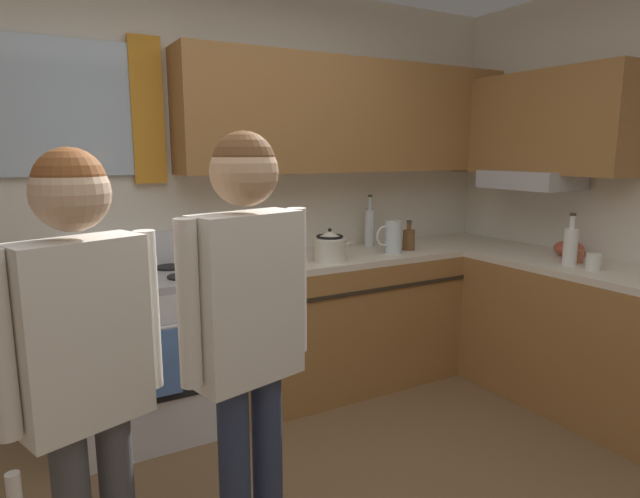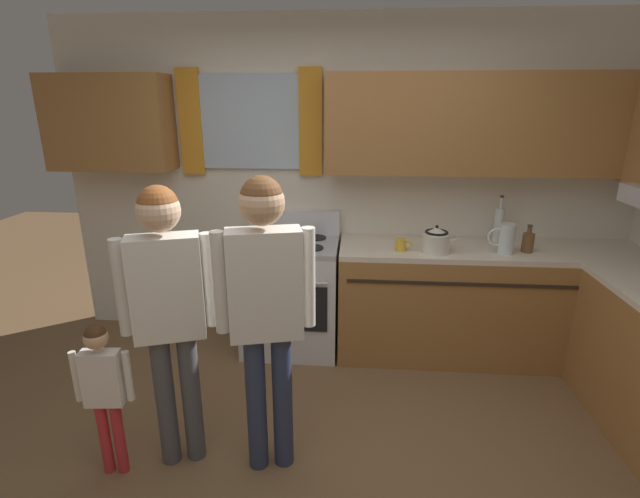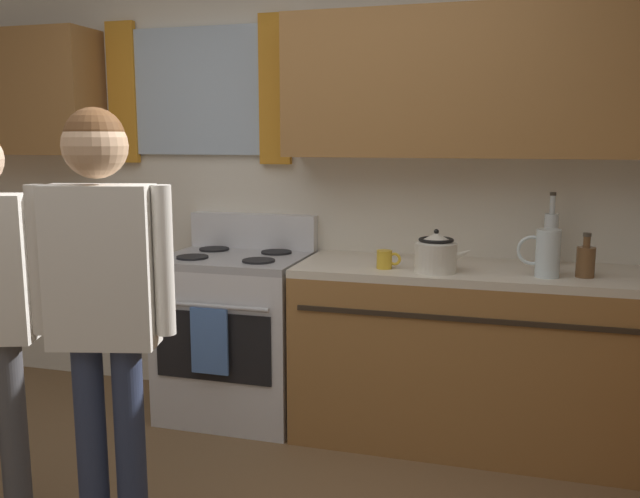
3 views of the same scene
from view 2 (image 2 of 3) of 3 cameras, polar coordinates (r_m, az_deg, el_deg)
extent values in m
plane|color=brown|center=(2.75, 0.62, -27.86)|extent=(12.00, 12.00, 0.00)
cube|color=silver|center=(3.88, 2.77, 7.86)|extent=(4.60, 0.10, 2.60)
cube|color=silver|center=(3.85, -8.54, 15.06)|extent=(0.78, 0.03, 0.72)
cube|color=orange|center=(3.98, -15.56, 14.71)|extent=(0.18, 0.04, 0.82)
cube|color=orange|center=(3.76, -1.16, 15.19)|extent=(0.18, 0.04, 0.82)
cube|color=#9E6B38|center=(4.11, -24.40, 13.89)|extent=(0.95, 0.32, 0.72)
cube|color=#9E6B38|center=(3.74, 20.22, 14.13)|extent=(2.42, 0.32, 0.72)
cube|color=#9E6B38|center=(3.92, 19.56, -6.41)|extent=(2.30, 0.62, 0.86)
cube|color=beige|center=(3.76, 20.26, -0.13)|extent=(2.30, 0.62, 0.04)
cube|color=#2D2319|center=(3.53, 21.27, -4.17)|extent=(2.18, 0.01, 0.02)
cube|color=silver|center=(3.82, -3.55, -5.97)|extent=(0.75, 0.62, 0.86)
cube|color=black|center=(3.52, -4.31, -7.28)|extent=(0.63, 0.01, 0.36)
cylinder|color=#ADADB2|center=(3.41, -4.46, -4.10)|extent=(0.63, 0.02, 0.02)
cube|color=#ADADB2|center=(3.66, -3.69, 0.48)|extent=(0.75, 0.62, 0.04)
cube|color=silver|center=(3.89, -3.14, 3.35)|extent=(0.75, 0.08, 0.20)
cylinder|color=black|center=(3.56, -7.02, 0.29)|extent=(0.17, 0.17, 0.01)
cylinder|color=black|center=(3.50, -0.97, 0.14)|extent=(0.17, 0.17, 0.01)
cylinder|color=black|center=(3.82, -6.20, 1.52)|extent=(0.17, 0.17, 0.01)
cylinder|color=black|center=(3.76, -0.55, 1.39)|extent=(0.17, 0.17, 0.01)
cube|color=#4C72B7|center=(3.47, -4.41, -6.92)|extent=(0.20, 0.02, 0.34)
cylinder|color=silver|center=(3.92, 21.03, 2.74)|extent=(0.07, 0.07, 0.26)
cylinder|color=silver|center=(3.88, 21.31, 5.24)|extent=(0.03, 0.03, 0.09)
cylinder|color=#3F382D|center=(3.87, 21.40, 6.01)|extent=(0.03, 0.03, 0.02)
cylinder|color=brown|center=(3.73, 24.10, 0.69)|extent=(0.08, 0.08, 0.14)
cylinder|color=brown|center=(3.71, 24.28, 2.09)|extent=(0.03, 0.03, 0.05)
cylinder|color=#3F382D|center=(3.70, 24.34, 2.57)|extent=(0.04, 0.04, 0.02)
cylinder|color=gold|center=(3.49, 9.85, 0.49)|extent=(0.08, 0.08, 0.09)
torus|color=gold|center=(3.49, 10.67, 0.54)|extent=(0.06, 0.01, 0.06)
cylinder|color=silver|center=(3.50, 13.99, 0.69)|extent=(0.20, 0.20, 0.14)
cone|color=silver|center=(3.47, 14.10, 2.19)|extent=(0.18, 0.18, 0.05)
sphere|color=black|center=(3.46, 14.14, 2.66)|extent=(0.02, 0.02, 0.02)
cone|color=silver|center=(3.51, 16.11, 1.06)|extent=(0.09, 0.04, 0.07)
torus|color=black|center=(3.48, 14.09, 2.03)|extent=(0.17, 0.17, 0.02)
cylinder|color=silver|center=(3.63, 21.89, 1.17)|extent=(0.11, 0.11, 0.22)
torus|color=silver|center=(3.60, 20.87, 1.37)|extent=(0.14, 0.02, 0.14)
cylinder|color=#4C4C51|center=(2.81, -15.45, -17.13)|extent=(0.10, 0.10, 0.78)
cylinder|color=#4C4C51|center=(2.82, -18.38, -17.28)|extent=(0.10, 0.10, 0.78)
cube|color=white|center=(2.50, -18.27, -4.55)|extent=(0.39, 0.26, 0.55)
cylinder|color=white|center=(2.48, -13.41, -3.72)|extent=(0.07, 0.07, 0.51)
cylinder|color=white|center=(2.52, -23.16, -4.40)|extent=(0.07, 0.07, 0.51)
sphere|color=beige|center=(2.38, -19.20, 4.46)|extent=(0.21, 0.21, 0.21)
sphere|color=brown|center=(2.38, -19.27, 5.09)|extent=(0.20, 0.20, 0.20)
cylinder|color=#2D3856|center=(2.68, -4.60, -18.03)|extent=(0.11, 0.11, 0.80)
cylinder|color=#2D3856|center=(2.67, -7.80, -18.21)|extent=(0.11, 0.11, 0.80)
cube|color=white|center=(2.34, -6.75, -4.35)|extent=(0.40, 0.24, 0.57)
cylinder|color=white|center=(2.35, -1.41, -3.54)|extent=(0.07, 0.07, 0.52)
cylinder|color=white|center=(2.34, -12.17, -4.09)|extent=(0.07, 0.07, 0.52)
sphere|color=#DBAD84|center=(2.22, -7.14, 5.65)|extent=(0.22, 0.22, 0.22)
sphere|color=brown|center=(2.21, -7.17, 6.35)|extent=(0.20, 0.20, 0.20)
cylinder|color=red|center=(2.94, -23.36, -20.44)|extent=(0.06, 0.06, 0.44)
cylinder|color=red|center=(2.96, -24.83, -20.24)|extent=(0.06, 0.06, 0.44)
cube|color=white|center=(2.75, -25.09, -14.14)|extent=(0.21, 0.10, 0.31)
cylinder|color=white|center=(2.69, -22.42, -14.18)|extent=(0.04, 0.04, 0.28)
cylinder|color=white|center=(2.80, -27.72, -13.64)|extent=(0.04, 0.04, 0.28)
sphere|color=#DBAD84|center=(2.64, -25.76, -9.77)|extent=(0.12, 0.12, 0.12)
sphere|color=#4C2D19|center=(2.63, -25.81, -9.48)|extent=(0.11, 0.11, 0.11)
camera|label=1|loc=(1.27, -57.04, -8.82)|focal=30.24mm
camera|label=3|loc=(1.02, 78.19, -22.89)|focal=37.60mm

